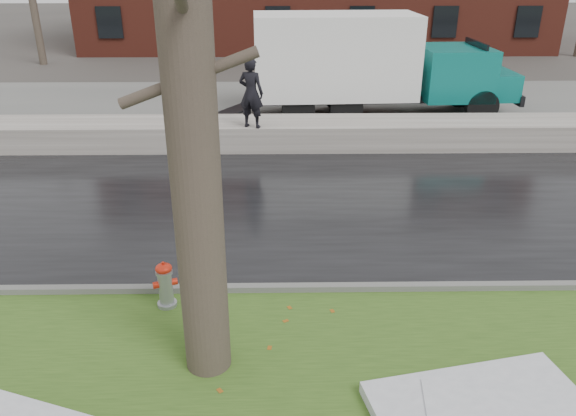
{
  "coord_description": "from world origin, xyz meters",
  "views": [
    {
      "loc": [
        -0.14,
        -6.85,
        5.11
      ],
      "look_at": [
        -0.0,
        2.17,
        1.0
      ],
      "focal_mm": 35.0,
      "sensor_mm": 36.0,
      "label": 1
    }
  ],
  "objects_px": {
    "fire_hydrant": "(165,282)",
    "worker": "(251,93)",
    "box_truck": "(366,63)",
    "tree": "(189,85)"
  },
  "relations": [
    {
      "from": "fire_hydrant",
      "to": "worker",
      "type": "distance_m",
      "value": 7.67
    },
    {
      "from": "box_truck",
      "to": "fire_hydrant",
      "type": "bearing_deg",
      "value": -115.0
    },
    {
      "from": "fire_hydrant",
      "to": "box_truck",
      "type": "height_order",
      "value": "box_truck"
    },
    {
      "from": "tree",
      "to": "worker",
      "type": "height_order",
      "value": "tree"
    },
    {
      "from": "fire_hydrant",
      "to": "tree",
      "type": "xyz_separation_m",
      "value": [
        0.81,
        -1.38,
        3.35
      ]
    },
    {
      "from": "fire_hydrant",
      "to": "box_truck",
      "type": "bearing_deg",
      "value": 47.15
    },
    {
      "from": "fire_hydrant",
      "to": "worker",
      "type": "height_order",
      "value": "worker"
    },
    {
      "from": "box_truck",
      "to": "worker",
      "type": "xyz_separation_m",
      "value": [
        -3.64,
        -3.86,
        -0.09
      ]
    },
    {
      "from": "tree",
      "to": "box_truck",
      "type": "distance_m",
      "value": 13.46
    },
    {
      "from": "fire_hydrant",
      "to": "box_truck",
      "type": "xyz_separation_m",
      "value": [
        4.67,
        11.36,
        1.32
      ]
    }
  ]
}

